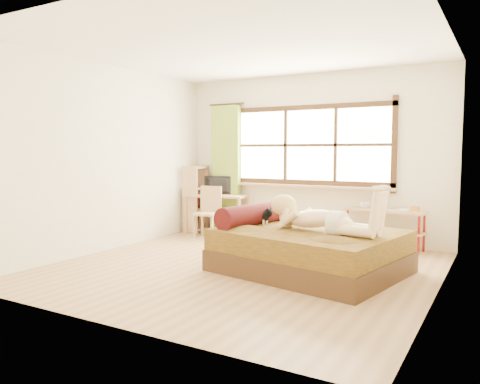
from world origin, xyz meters
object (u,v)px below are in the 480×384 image
Objects in this scene: bed at (306,248)px; desk at (216,200)px; bookshelf at (196,198)px; chair at (209,209)px; pipe_shelf at (385,220)px; kitten at (260,215)px; woman at (321,206)px.

bed reaches higher than desk.
desk is 0.98× the size of bookshelf.
bed is 2.65m from chair.
bookshelf reaches higher than pipe_shelf.
chair is (-2.29, 1.32, 0.20)m from bed.
kitten is 0.36× the size of chair.
pipe_shelf is at bearing -6.90° from desk.
kitten is 0.26× the size of bookshelf.
desk is (-1.71, 1.60, -0.04)m from kitten.
bookshelf is (-0.53, 0.36, 0.13)m from chair.
kitten is at bearing -52.40° from desk.
woman is 2.87m from chair.
bookshelf is at bearing 160.73° from woman.
kitten is 0.25× the size of pipe_shelf.
chair is at bearing -161.33° from pipe_shelf.
bed reaches higher than pipe_shelf.
chair reaches higher than desk.
bookshelf reaches higher than desk.
kitten is 0.26× the size of desk.
bookshelf is at bearing 136.11° from chair.
woman is (0.20, -0.06, 0.54)m from bed.
chair is at bearing -44.17° from bookshelf.
chair is 2.87m from pipe_shelf.
bed reaches higher than kitten.
pipe_shelf is (2.91, 0.12, -0.16)m from desk.
chair reaches higher than pipe_shelf.
kitten is 2.68m from bookshelf.
chair reaches higher than kitten.
woman reaches higher than pipe_shelf.
pipe_shelf is at bearing 84.31° from bed.
bed is 1.62× the size of woman.
desk is 1.35× the size of chair.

